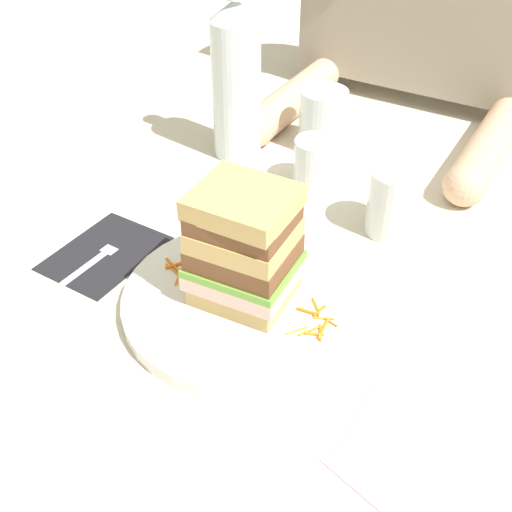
# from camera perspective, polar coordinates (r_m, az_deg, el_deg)

# --- Properties ---
(ground_plane) EXTENTS (3.00, 3.00, 0.00)m
(ground_plane) POSITION_cam_1_polar(r_m,az_deg,el_deg) (0.75, -1.02, -4.50)
(ground_plane) COLOR beige
(main_plate) EXTENTS (0.29, 0.29, 0.02)m
(main_plate) POSITION_cam_1_polar(r_m,az_deg,el_deg) (0.74, -1.18, -4.21)
(main_plate) COLOR white
(main_plate) RESTS_ON ground_plane
(sandwich) EXTENTS (0.12, 0.10, 0.14)m
(sandwich) POSITION_cam_1_polar(r_m,az_deg,el_deg) (0.69, -1.23, 0.55)
(sandwich) COLOR tan
(sandwich) RESTS_ON main_plate
(carrot_shred_0) EXTENTS (0.03, 0.01, 0.00)m
(carrot_shred_0) POSITION_cam_1_polar(r_m,az_deg,el_deg) (0.77, -7.49, -1.28)
(carrot_shred_0) COLOR orange
(carrot_shred_0) RESTS_ON main_plate
(carrot_shred_1) EXTENTS (0.03, 0.02, 0.00)m
(carrot_shred_1) POSITION_cam_1_polar(r_m,az_deg,el_deg) (0.78, -7.50, -0.81)
(carrot_shred_1) COLOR orange
(carrot_shred_1) RESTS_ON main_plate
(carrot_shred_2) EXTENTS (0.01, 0.03, 0.00)m
(carrot_shred_2) POSITION_cam_1_polar(r_m,az_deg,el_deg) (0.77, -6.58, -1.38)
(carrot_shred_2) COLOR orange
(carrot_shred_2) RESTS_ON main_plate
(carrot_shred_3) EXTENTS (0.01, 0.03, 0.00)m
(carrot_shred_3) POSITION_cam_1_polar(r_m,az_deg,el_deg) (0.76, -7.05, -1.89)
(carrot_shred_3) COLOR orange
(carrot_shred_3) RESTS_ON main_plate
(carrot_shred_4) EXTENTS (0.01, 0.02, 0.00)m
(carrot_shred_4) POSITION_cam_1_polar(r_m,az_deg,el_deg) (0.78, -7.25, -0.67)
(carrot_shred_4) COLOR orange
(carrot_shred_4) RESTS_ON main_plate
(carrot_shred_5) EXTENTS (0.02, 0.02, 0.00)m
(carrot_shred_5) POSITION_cam_1_polar(r_m,az_deg,el_deg) (0.72, 5.43, -4.45)
(carrot_shred_5) COLOR orange
(carrot_shred_5) RESTS_ON main_plate
(carrot_shred_6) EXTENTS (0.01, 0.03, 0.00)m
(carrot_shred_6) POSITION_cam_1_polar(r_m,az_deg,el_deg) (0.70, 6.11, -6.56)
(carrot_shred_6) COLOR orange
(carrot_shred_6) RESTS_ON main_plate
(carrot_shred_7) EXTENTS (0.01, 0.02, 0.00)m
(carrot_shred_7) POSITION_cam_1_polar(r_m,az_deg,el_deg) (0.69, 5.83, -6.90)
(carrot_shred_7) COLOR orange
(carrot_shred_7) RESTS_ON main_plate
(carrot_shred_8) EXTENTS (0.02, 0.01, 0.00)m
(carrot_shred_8) POSITION_cam_1_polar(r_m,az_deg,el_deg) (0.69, 5.29, -7.03)
(carrot_shred_8) COLOR orange
(carrot_shred_8) RESTS_ON main_plate
(carrot_shred_9) EXTENTS (0.02, 0.02, 0.00)m
(carrot_shred_9) POSITION_cam_1_polar(r_m,az_deg,el_deg) (0.69, 3.72, -6.74)
(carrot_shred_9) COLOR orange
(carrot_shred_9) RESTS_ON main_plate
(carrot_shred_10) EXTENTS (0.02, 0.01, 0.00)m
(carrot_shred_10) POSITION_cam_1_polar(r_m,az_deg,el_deg) (0.71, 6.15, -5.62)
(carrot_shred_10) COLOR orange
(carrot_shred_10) RESTS_ON main_plate
(carrot_shred_11) EXTENTS (0.02, 0.01, 0.00)m
(carrot_shred_11) POSITION_cam_1_polar(r_m,az_deg,el_deg) (0.71, 6.69, -5.93)
(carrot_shred_11) COLOR orange
(carrot_shred_11) RESTS_ON main_plate
(carrot_shred_12) EXTENTS (0.02, 0.02, 0.00)m
(carrot_shred_12) POSITION_cam_1_polar(r_m,az_deg,el_deg) (0.69, 4.80, -6.77)
(carrot_shred_12) COLOR orange
(carrot_shred_12) RESTS_ON main_plate
(carrot_shred_13) EXTENTS (0.01, 0.02, 0.00)m
(carrot_shred_13) POSITION_cam_1_polar(r_m,az_deg,el_deg) (0.72, 5.75, -4.99)
(carrot_shred_13) COLOR orange
(carrot_shred_13) RESTS_ON main_plate
(carrot_shred_14) EXTENTS (0.03, 0.01, 0.00)m
(carrot_shred_14) POSITION_cam_1_polar(r_m,az_deg,el_deg) (0.71, 4.73, -5.03)
(carrot_shred_14) COLOR orange
(carrot_shred_14) RESTS_ON main_plate
(napkin_dark) EXTENTS (0.12, 0.15, 0.00)m
(napkin_dark) POSITION_cam_1_polar(r_m,az_deg,el_deg) (0.84, -13.50, 0.28)
(napkin_dark) COLOR black
(napkin_dark) RESTS_ON ground_plane
(fork) EXTENTS (0.02, 0.17, 0.00)m
(fork) POSITION_cam_1_polar(r_m,az_deg,el_deg) (0.83, -14.59, -0.35)
(fork) COLOR silver
(fork) RESTS_ON napkin_dark
(knife) EXTENTS (0.02, 0.20, 0.00)m
(knife) POSITION_cam_1_polar(r_m,az_deg,el_deg) (0.68, 11.61, -10.70)
(knife) COLOR silver
(knife) RESTS_ON ground_plane
(juice_glass) EXTENTS (0.07, 0.07, 0.09)m
(juice_glass) POSITION_cam_1_polar(r_m,az_deg,el_deg) (0.86, 12.35, 4.51)
(juice_glass) COLOR white
(juice_glass) RESTS_ON ground_plane
(water_bottle) EXTENTS (0.08, 0.08, 0.29)m
(water_bottle) POSITION_cam_1_polar(r_m,az_deg,el_deg) (0.99, -1.79, 15.72)
(water_bottle) COLOR silver
(water_bottle) RESTS_ON ground_plane
(empty_tumbler_0) EXTENTS (0.06, 0.06, 0.07)m
(empty_tumbler_0) POSITION_cam_1_polar(r_m,az_deg,el_deg) (0.95, 5.37, 8.41)
(empty_tumbler_0) COLOR silver
(empty_tumbler_0) RESTS_ON ground_plane
(empty_tumbler_1) EXTENTS (0.08, 0.08, 0.10)m
(empty_tumbler_1) POSITION_cam_1_polar(r_m,az_deg,el_deg) (1.05, 6.04, 12.18)
(empty_tumbler_1) COLOR silver
(empty_tumbler_1) RESTS_ON ground_plane
(napkin_pink) EXTENTS (0.10, 0.11, 0.00)m
(napkin_pink) POSITION_cam_1_polar(r_m,az_deg,el_deg) (0.62, 11.42, -17.16)
(napkin_pink) COLOR pink
(napkin_pink) RESTS_ON ground_plane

